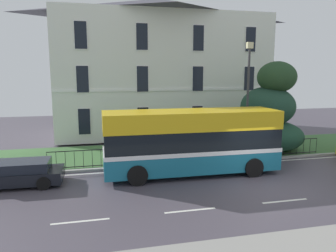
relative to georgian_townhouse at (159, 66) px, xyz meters
name	(u,v)px	position (x,y,z in m)	size (l,w,h in m)	color
ground_plane	(251,179)	(1.85, -13.72, -5.73)	(60.00, 56.00, 0.18)	#46414B
georgian_townhouse	(159,66)	(0.00, 0.00, 0.00)	(17.03, 9.01, 11.14)	silver
iron_verge_railing	(195,152)	(0.00, -10.40, -5.09)	(16.11, 0.04, 0.97)	black
evergreen_tree	(270,116)	(5.73, -8.64, -3.38)	(4.35, 4.35, 5.88)	#423328
single_decker_bus	(192,141)	(-0.80, -12.31, -4.00)	(8.88, 2.66, 3.27)	#196782
parked_hatchback_01	(18,174)	(-9.07, -12.20, -5.15)	(4.13, 1.90, 1.14)	black
street_lamp_post	(248,92)	(3.48, -9.81, -1.71)	(0.36, 0.24, 6.79)	#333338
litter_bin	(219,147)	(1.74, -9.84, -5.01)	(0.48, 0.48, 1.16)	#4C4742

